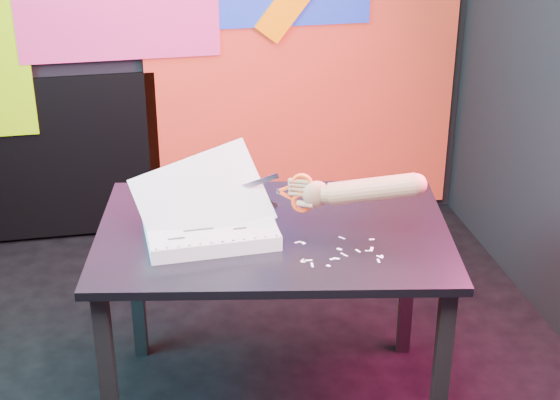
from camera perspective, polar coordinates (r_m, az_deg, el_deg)
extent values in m
cube|color=black|center=(1.38, 1.31, -7.98)|extent=(3.00, 0.01, 2.70)
cube|color=red|center=(4.37, 1.59, 8.74)|extent=(1.60, 0.02, 1.60)
cube|color=black|center=(4.45, -16.42, 2.48)|extent=(1.30, 0.02, 0.85)
cube|color=#262423|center=(2.91, -11.33, -12.00)|extent=(0.06, 0.06, 0.72)
cube|color=#262423|center=(3.47, -9.55, -5.14)|extent=(0.06, 0.06, 0.72)
cube|color=#262423|center=(2.93, 10.61, -11.75)|extent=(0.06, 0.06, 0.72)
cube|color=#262423|center=(3.48, 8.50, -4.96)|extent=(0.06, 0.06, 0.72)
cube|color=black|center=(2.95, -0.45, -2.23)|extent=(1.32, 0.99, 0.03)
cube|color=silver|center=(2.90, -4.67, -1.97)|extent=(0.44, 0.33, 0.05)
cube|color=white|center=(2.89, -4.69, -1.51)|extent=(0.44, 0.33, 0.00)
cube|color=white|center=(2.89, -4.69, -1.42)|extent=(0.44, 0.32, 0.13)
cube|color=white|center=(2.89, -4.94, -0.88)|extent=(0.46, 0.31, 0.23)
cube|color=white|center=(2.88, -5.20, 0.07)|extent=(0.49, 0.27, 0.32)
cylinder|color=black|center=(2.74, -8.25, -3.25)|extent=(0.01, 0.01, 0.00)
cylinder|color=black|center=(2.75, -7.51, -3.17)|extent=(0.01, 0.01, 0.00)
cylinder|color=black|center=(2.75, -6.77, -3.10)|extent=(0.01, 0.01, 0.00)
cylinder|color=black|center=(2.75, -6.04, -3.02)|extent=(0.01, 0.01, 0.00)
cylinder|color=black|center=(2.76, -5.31, -2.94)|extent=(0.01, 0.01, 0.00)
cylinder|color=black|center=(2.76, -4.57, -2.86)|extent=(0.01, 0.01, 0.00)
cylinder|color=black|center=(2.76, -3.85, -2.78)|extent=(0.01, 0.01, 0.00)
cylinder|color=black|center=(2.77, -3.12, -2.71)|extent=(0.01, 0.01, 0.00)
cylinder|color=black|center=(2.78, -2.40, -2.63)|extent=(0.01, 0.01, 0.00)
cylinder|color=black|center=(2.78, -1.68, -2.55)|extent=(0.01, 0.01, 0.00)
cylinder|color=black|center=(2.79, -0.96, -2.47)|extent=(0.01, 0.01, 0.00)
cylinder|color=black|center=(2.80, -0.25, -2.39)|extent=(0.01, 0.01, 0.00)
cylinder|color=black|center=(3.00, -8.82, -0.64)|extent=(0.01, 0.01, 0.00)
cylinder|color=black|center=(3.00, -8.15, -0.57)|extent=(0.01, 0.01, 0.00)
cylinder|color=black|center=(3.01, -7.47, -0.51)|extent=(0.01, 0.01, 0.00)
cylinder|color=black|center=(3.01, -6.80, -0.44)|extent=(0.01, 0.01, 0.00)
cylinder|color=black|center=(3.01, -6.13, -0.37)|extent=(0.01, 0.01, 0.00)
cylinder|color=black|center=(3.02, -5.46, -0.30)|extent=(0.01, 0.01, 0.00)
cylinder|color=black|center=(3.02, -4.79, -0.24)|extent=(0.01, 0.01, 0.00)
cylinder|color=black|center=(3.03, -4.13, -0.17)|extent=(0.01, 0.01, 0.00)
cylinder|color=black|center=(3.03, -3.47, -0.10)|extent=(0.01, 0.01, 0.00)
cylinder|color=black|center=(3.04, -2.80, -0.03)|extent=(0.01, 0.01, 0.00)
cylinder|color=black|center=(3.04, -2.15, 0.03)|extent=(0.01, 0.01, 0.00)
cylinder|color=black|center=(3.05, -1.49, 0.10)|extent=(0.01, 0.01, 0.00)
cube|color=black|center=(2.93, -6.82, -1.20)|extent=(0.08, 0.01, 0.00)
cube|color=black|center=(2.92, -4.36, -1.14)|extent=(0.06, 0.01, 0.00)
cube|color=black|center=(2.84, -5.44, -1.98)|extent=(0.10, 0.02, 0.00)
cube|color=black|center=(2.84, -2.68, -1.90)|extent=(0.05, 0.01, 0.00)
cube|color=black|center=(2.80, -6.90, -2.56)|extent=(0.06, 0.01, 0.00)
cube|color=black|center=(2.98, -3.90, -0.61)|extent=(0.07, 0.01, 0.00)
cube|color=#9596AD|center=(2.88, -1.38, 1.22)|extent=(0.13, 0.05, 0.08)
cube|color=#9596AD|center=(2.90, -1.37, 0.18)|extent=(0.13, 0.05, 0.08)
cylinder|color=#9596AD|center=(2.88, -0.13, 0.59)|extent=(0.02, 0.02, 0.01)
cube|color=#F84916|center=(2.88, 0.33, 0.35)|extent=(0.05, 0.03, 0.03)
cube|color=#F84916|center=(2.87, 0.33, 0.76)|extent=(0.05, 0.03, 0.03)
torus|color=#F84916|center=(2.85, 1.48, 1.11)|extent=(0.07, 0.04, 0.07)
torus|color=#F84916|center=(2.88, 1.46, -0.18)|extent=(0.07, 0.04, 0.07)
ellipsoid|color=#826243|center=(2.86, 2.42, 0.38)|extent=(0.09, 0.05, 0.10)
cylinder|color=#826243|center=(2.87, 1.47, 0.39)|extent=(0.07, 0.04, 0.02)
cylinder|color=#826243|center=(2.86, 1.47, 0.70)|extent=(0.07, 0.04, 0.02)
cylinder|color=#826243|center=(2.85, 1.48, 0.98)|extent=(0.06, 0.04, 0.02)
cylinder|color=#826243|center=(2.85, 1.48, 1.23)|extent=(0.06, 0.04, 0.02)
cylinder|color=#826243|center=(2.87, 1.71, -0.28)|extent=(0.06, 0.05, 0.03)
cylinder|color=#826243|center=(2.85, 3.33, 0.38)|extent=(0.07, 0.08, 0.06)
cylinder|color=#826243|center=(2.83, 6.16, 0.70)|extent=(0.31, 0.18, 0.14)
sphere|color=#826243|center=(2.81, 9.04, 1.03)|extent=(0.07, 0.07, 0.07)
cube|color=silver|center=(2.75, 1.54, -4.13)|extent=(0.02, 0.01, 0.00)
cube|color=silver|center=(2.73, 2.15, -4.34)|extent=(0.01, 0.03, 0.00)
cube|color=silver|center=(2.80, 4.29, -3.64)|extent=(0.02, 0.03, 0.00)
cube|color=silver|center=(2.90, 6.12, -2.62)|extent=(0.02, 0.01, 0.00)
cube|color=silver|center=(2.87, 1.18, -2.82)|extent=(0.02, 0.01, 0.00)
cube|color=silver|center=(2.82, 5.22, -3.38)|extent=(0.02, 0.02, 0.00)
cube|color=silver|center=(2.90, 4.13, -2.52)|extent=(0.02, 0.02, 0.00)
cube|color=silver|center=(2.83, 5.82, -3.38)|extent=(0.02, 0.01, 0.00)
cube|color=silver|center=(2.76, 1.49, -4.02)|extent=(0.02, 0.02, 0.00)
cube|color=silver|center=(2.83, 3.97, -3.27)|extent=(0.02, 0.02, 0.00)
cube|color=silver|center=(2.73, 3.24, -4.38)|extent=(0.01, 0.02, 0.00)
cube|color=silver|center=(2.77, 3.77, -3.90)|extent=(0.02, 0.02, 0.00)
cube|color=silver|center=(2.80, 6.79, -3.73)|extent=(0.01, 0.01, 0.00)
cube|color=silver|center=(2.77, 3.47, -3.94)|extent=(0.01, 0.01, 0.00)
cube|color=silver|center=(2.77, 6.57, -4.04)|extent=(0.01, 0.02, 0.00)
cube|color=silver|center=(2.80, 6.66, -3.77)|extent=(0.02, 0.02, 0.00)
cube|color=silver|center=(2.86, 1.56, -2.88)|extent=(0.02, 0.02, 0.00)
cube|color=silver|center=(2.84, 6.11, -3.27)|extent=(0.02, 0.03, 0.00)
cube|color=silver|center=(2.76, 1.93, -4.03)|extent=(0.02, 0.01, 0.00)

